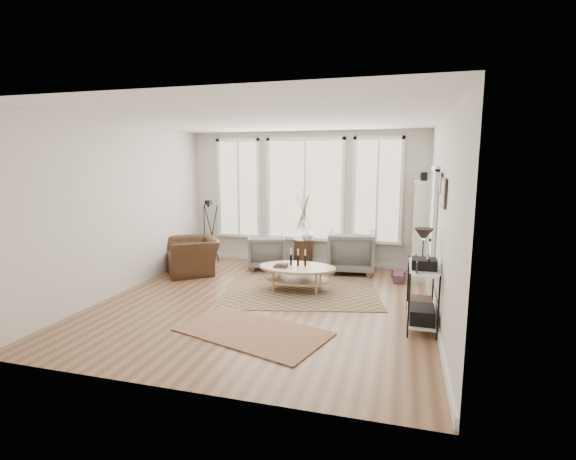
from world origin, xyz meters
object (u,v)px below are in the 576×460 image
(armchair_left, at_px, (266,251))
(armchair_right, at_px, (351,252))
(low_shelf, at_px, (422,289))
(bookcase, at_px, (421,229))
(side_table, at_px, (304,229))
(coffee_table, at_px, (297,272))
(accent_chair, at_px, (192,256))

(armchair_left, xyz_separation_m, armchair_right, (1.79, 0.13, 0.07))
(low_shelf, xyz_separation_m, armchair_left, (-3.08, 2.42, -0.15))
(bookcase, distance_m, side_table, 2.39)
(bookcase, height_order, armchair_left, bookcase)
(coffee_table, relative_size, armchair_left, 1.75)
(coffee_table, bearing_deg, bookcase, 34.80)
(coffee_table, xyz_separation_m, armchair_left, (-1.02, 1.37, 0.02))
(low_shelf, distance_m, side_table, 3.55)
(low_shelf, height_order, armchair_right, low_shelf)
(armchair_right, bearing_deg, low_shelf, 110.27)
(low_shelf, bearing_deg, armchair_left, 141.86)
(armchair_left, distance_m, side_table, 0.92)
(coffee_table, relative_size, armchair_right, 1.46)
(low_shelf, distance_m, coffee_table, 2.32)
(coffee_table, relative_size, accent_chair, 1.26)
(low_shelf, xyz_separation_m, coffee_table, (-2.06, 1.05, -0.18))
(bookcase, xyz_separation_m, coffee_table, (-2.12, -1.47, -0.62))
(armchair_right, height_order, accent_chair, armchair_right)
(accent_chair, bearing_deg, coffee_table, 38.56)
(accent_chair, bearing_deg, low_shelf, 32.02)
(coffee_table, xyz_separation_m, armchair_right, (0.77, 1.50, 0.09))
(armchair_left, xyz_separation_m, accent_chair, (-1.33, -0.80, -0.00))
(bookcase, height_order, side_table, bookcase)
(armchair_left, bearing_deg, bookcase, 162.56)
(armchair_left, relative_size, side_table, 0.46)
(low_shelf, relative_size, armchair_right, 1.38)
(low_shelf, distance_m, armchair_right, 2.86)
(bookcase, bearing_deg, armchair_right, 178.74)
(low_shelf, xyz_separation_m, accent_chair, (-4.41, 1.62, -0.16))
(armchair_left, bearing_deg, side_table, 178.77)
(armchair_left, distance_m, armchair_right, 1.79)
(armchair_right, distance_m, side_table, 1.11)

